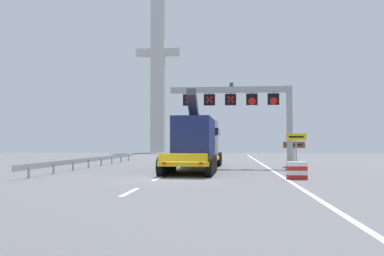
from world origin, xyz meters
name	(u,v)px	position (x,y,z in m)	size (l,w,h in m)	color
ground	(166,179)	(0.00, 0.00, 0.00)	(112.00, 112.00, 0.00)	#5B5B60
lane_markings	(191,162)	(-0.46, 17.80, 0.01)	(0.20, 50.19, 0.01)	silver
edge_line_right	(265,166)	(6.20, 12.00, 0.01)	(0.20, 63.00, 0.01)	silver
overhead_lane_gantry	(247,103)	(4.64, 10.12, 4.97)	(9.59, 0.90, 6.54)	#9EA0A5
heavy_haul_truck_yellow	(199,141)	(1.04, 8.43, 1.99)	(3.34, 14.12, 5.30)	yellow
exit_sign_yellow	(296,142)	(8.02, 8.13, 1.92)	(1.43, 0.15, 2.55)	#9EA0A5
tourist_info_sign_brown	(294,147)	(8.32, 10.96, 1.53)	(1.68, 0.15, 1.98)	#9EA0A5
crash_barrier_striped	(297,170)	(6.76, 0.27, 0.45)	(1.02, 0.55, 0.90)	red
guardrail_left	(95,160)	(-7.35, 10.03, 0.56)	(0.13, 24.07, 0.76)	#999EA3
bridge_pylon_distant	(158,70)	(-11.30, 59.97, 17.04)	(9.00, 2.00, 33.31)	#B7B7B2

